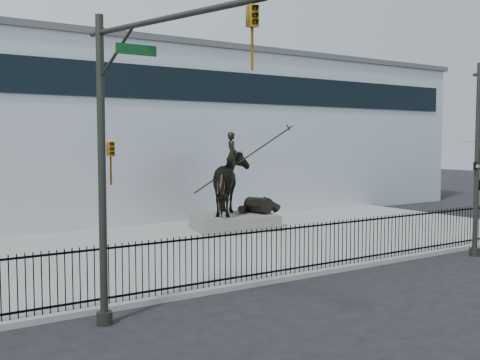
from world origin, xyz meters
TOP-DOWN VIEW (x-y plane):
  - ground at (0.00, 0.00)m, footprint 120.00×120.00m
  - plaza at (0.00, 7.00)m, footprint 30.00×12.00m
  - building at (0.00, 20.00)m, footprint 44.00×14.00m
  - picket_fence at (0.00, 1.25)m, footprint 22.10×0.10m
  - statue_plinth at (2.50, 9.47)m, footprint 4.11×3.24m
  - equestrian_statue at (2.57, 9.46)m, footprint 4.59×3.35m
  - traffic_signal_left at (-6.75, -0.62)m, footprint 1.52×4.84m

SIDE VIEW (x-z plane):
  - ground at x=0.00m, z-range 0.00..0.00m
  - plaza at x=0.00m, z-range 0.00..0.15m
  - statue_plinth at x=2.50m, z-range 0.15..0.84m
  - picket_fence at x=0.00m, z-range 0.15..1.65m
  - equestrian_statue at x=2.57m, z-range 0.29..4.26m
  - traffic_signal_left at x=-6.75m, z-range 0.53..7.53m
  - building at x=0.00m, z-range 0.00..9.00m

